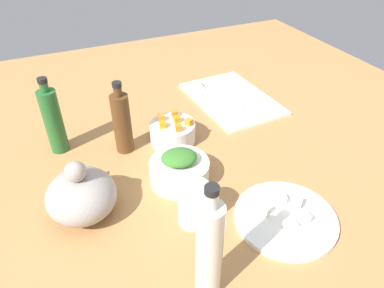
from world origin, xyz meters
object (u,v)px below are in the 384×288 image
(cutting_board, at_px, (232,99))
(teapot, at_px, (81,194))
(drinking_glass_0, at_px, (194,204))
(bottle_0, at_px, (53,120))
(plate_tofu, at_px, (285,218))
(bottle_2, at_px, (209,250))
(bowl_greens, at_px, (179,171))
(bottle_1, at_px, (122,122))
(bowl_carrots, at_px, (173,132))

(cutting_board, height_order, teapot, teapot)
(cutting_board, height_order, drinking_glass_0, drinking_glass_0)
(bottle_0, distance_m, drinking_glass_0, 0.47)
(plate_tofu, xyz_separation_m, bottle_2, (-0.08, 0.23, 0.11))
(bowl_greens, relative_size, bottle_0, 0.68)
(teapot, distance_m, bottle_2, 0.34)
(cutting_board, bearing_deg, bottle_1, 106.63)
(cutting_board, bearing_deg, teapot, 119.30)
(teapot, height_order, drinking_glass_0, teapot)
(cutting_board, height_order, bowl_carrots, bowl_carrots)
(bowl_greens, bearing_deg, bottle_0, 44.77)
(bowl_greens, height_order, bottle_1, bottle_1)
(plate_tofu, bearing_deg, teapot, 62.35)
(bottle_0, distance_m, bottle_2, 0.60)
(cutting_board, xyz_separation_m, bottle_2, (-0.61, 0.40, 0.11))
(bottle_2, bearing_deg, bowl_greens, -12.99)
(plate_tofu, distance_m, drinking_glass_0, 0.21)
(plate_tofu, distance_m, bowl_carrots, 0.41)
(bottle_0, height_order, bottle_1, bottle_0)
(teapot, distance_m, bottle_1, 0.25)
(bowl_carrots, xyz_separation_m, bottle_2, (-0.47, 0.12, 0.08))
(bottle_2, bearing_deg, bowl_carrots, -14.18)
(cutting_board, height_order, plate_tofu, plate_tofu)
(bowl_greens, distance_m, teapot, 0.24)
(plate_tofu, xyz_separation_m, bottle_1, (0.41, 0.26, 0.09))
(cutting_board, distance_m, plate_tofu, 0.56)
(bottle_1, bearing_deg, bottle_2, -177.47)
(bowl_carrots, distance_m, drinking_glass_0, 0.32)
(bowl_greens, distance_m, bottle_1, 0.22)
(teapot, bearing_deg, bottle_0, 3.79)
(bottle_1, bearing_deg, drinking_glass_0, -168.20)
(cutting_board, distance_m, bottle_1, 0.45)
(cutting_board, relative_size, bowl_carrots, 2.69)
(bottle_0, bearing_deg, bottle_1, -114.49)
(bowl_greens, height_order, bowl_carrots, bowl_carrots)
(bottle_2, height_order, drinking_glass_0, bottle_2)
(drinking_glass_0, bearing_deg, bottle_0, 30.62)
(bowl_greens, height_order, bottle_2, bottle_2)
(teapot, height_order, bottle_1, bottle_1)
(teapot, xyz_separation_m, bottle_2, (-0.29, -0.17, 0.06))
(bowl_carrots, bearing_deg, cutting_board, -63.01)
(bottle_0, relative_size, bottle_1, 1.05)
(bowl_carrots, relative_size, drinking_glass_0, 1.29)
(teapot, bearing_deg, cutting_board, -60.70)
(bottle_0, bearing_deg, drinking_glass_0, -149.38)
(bottle_2, bearing_deg, teapot, 30.77)
(cutting_board, xyz_separation_m, bowl_carrots, (-0.14, 0.28, 0.02))
(cutting_board, height_order, bottle_1, bottle_1)
(bowl_greens, xyz_separation_m, bottle_0, (0.26, 0.26, 0.07))
(bowl_greens, distance_m, bottle_2, 0.32)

